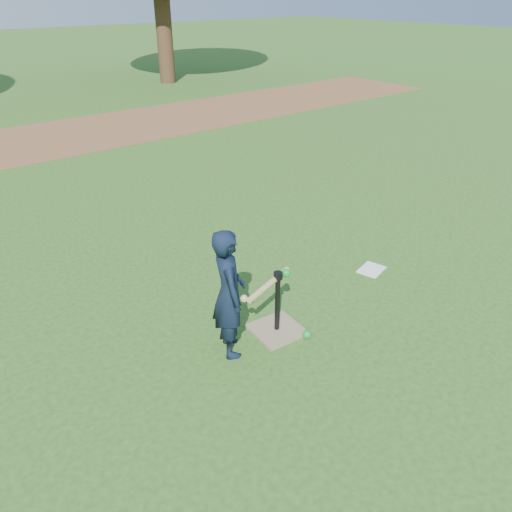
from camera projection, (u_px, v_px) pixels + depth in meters
ground at (221, 327)px, 4.60m from camera, size 80.00×80.00×0.00m
child at (229, 293)px, 4.05m from camera, size 0.42×0.49×1.14m
wiffle_ball_ground at (307, 334)px, 4.44m from camera, size 0.08×0.08×0.08m
clipboard at (371, 270)px, 5.53m from camera, size 0.35×0.30×0.01m
batting_tee at (277, 321)px, 4.50m from camera, size 0.47×0.47×0.61m
swing_action at (270, 283)px, 4.22m from camera, size 0.63×0.23×0.09m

